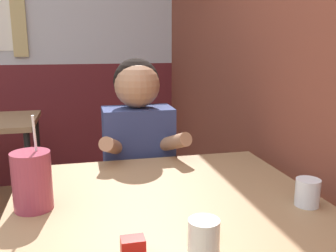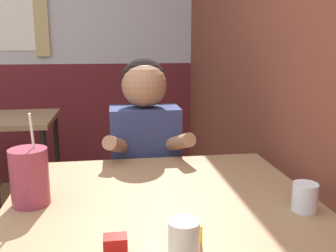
{
  "view_description": "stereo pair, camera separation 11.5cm",
  "coord_description": "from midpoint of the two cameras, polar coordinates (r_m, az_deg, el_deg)",
  "views": [
    {
      "loc": [
        0.32,
        -0.74,
        1.29
      ],
      "look_at": [
        0.64,
        0.61,
        0.98
      ],
      "focal_mm": 40.0,
      "sensor_mm": 36.0,
      "label": 1
    },
    {
      "loc": [
        0.43,
        -0.77,
        1.29
      ],
      "look_at": [
        0.64,
        0.61,
        0.98
      ],
      "focal_mm": 40.0,
      "sensor_mm": 36.0,
      "label": 2
    }
  ],
  "objects": [
    {
      "name": "brick_wall_right",
      "position": [
        2.29,
        8.31,
        14.06
      ],
      "size": [
        0.08,
        4.75,
        2.7
      ],
      "color": "brown",
      "rests_on": "ground_plane"
    },
    {
      "name": "back_wall",
      "position": [
        3.55,
        -20.14,
        12.99
      ],
      "size": [
        5.35,
        0.09,
        2.7
      ],
      "color": "silver",
      "rests_on": "ground_plane"
    },
    {
      "name": "main_table",
      "position": [
        1.33,
        -2.8,
        -13.47
      ],
      "size": [
        1.05,
        0.93,
        0.76
      ],
      "color": "#93704C",
      "rests_on": "ground_plane"
    },
    {
      "name": "person_seated",
      "position": [
        1.91,
        -6.23,
        -6.76
      ],
      "size": [
        0.42,
        0.42,
        1.22
      ],
      "color": "navy",
      "rests_on": "ground_plane"
    },
    {
      "name": "cocktail_pitcher",
      "position": [
        1.29,
        -22.45,
        -7.76
      ],
      "size": [
        0.12,
        0.12,
        0.31
      ],
      "color": "#99384C",
      "rests_on": "main_table"
    },
    {
      "name": "glass_near_pitcher",
      "position": [
        1.3,
        18.12,
        -9.64
      ],
      "size": [
        0.08,
        0.08,
        0.09
      ],
      "color": "silver",
      "rests_on": "main_table"
    },
    {
      "name": "glass_center",
      "position": [
        0.94,
        1.81,
        -17.25
      ],
      "size": [
        0.08,
        0.08,
        0.11
      ],
      "color": "silver",
      "rests_on": "main_table"
    },
    {
      "name": "condiment_ketchup",
      "position": [
        0.99,
        -8.85,
        -17.86
      ],
      "size": [
        0.06,
        0.04,
        0.05
      ],
      "color": "#B7140F",
      "rests_on": "main_table"
    },
    {
      "name": "condiment_mustard",
      "position": [
        1.05,
        2.24,
        -15.72
      ],
      "size": [
        0.06,
        0.04,
        0.05
      ],
      "color": "yellow",
      "rests_on": "main_table"
    }
  ]
}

